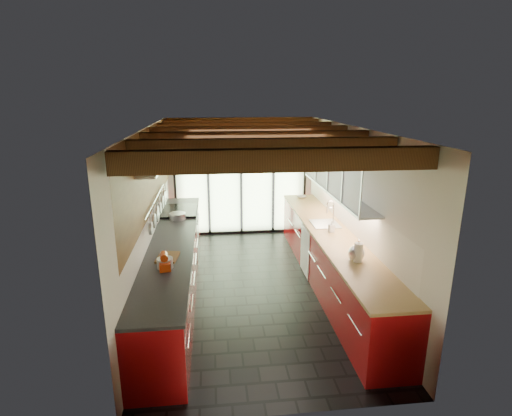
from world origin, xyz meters
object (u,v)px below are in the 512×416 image
Objects in this scene: soap_bottle at (332,227)px; stand_mixer at (165,262)px; paper_towel at (358,253)px; bowl at (301,197)px; kettle at (356,252)px.

stand_mixer is at bearing -155.87° from soap_bottle.
paper_towel reaches higher than bowl.
paper_towel is at bearing -90.00° from soap_bottle.
kettle reaches higher than bowl.
kettle is at bearing 90.00° from paper_towel.
paper_towel is 1.61× the size of bowl.
stand_mixer is 2.54m from kettle.
kettle is 0.87× the size of paper_towel.
stand_mixer is at bearing 178.40° from paper_towel.
paper_towel is (2.54, -0.07, 0.04)m from stand_mixer.
kettle is at bearing -90.00° from soap_bottle.
soap_bottle reaches higher than bowl.
stand_mixer is 0.84× the size of paper_towel.
bowl is at bearing 90.00° from soap_bottle.
kettle is 1.40× the size of bowl.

